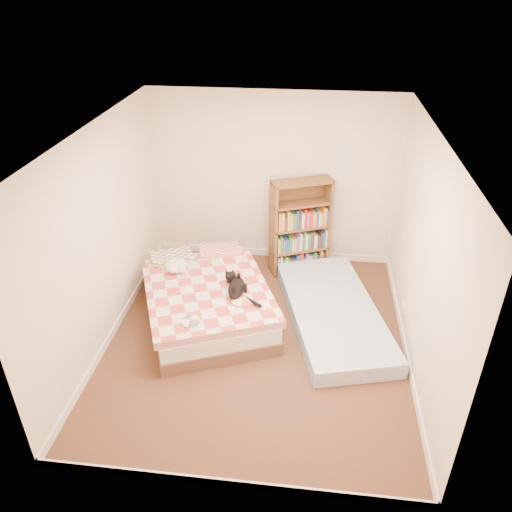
# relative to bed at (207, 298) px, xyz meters

# --- Properties ---
(room) EXTENTS (3.51, 4.01, 2.51)m
(room) POSITION_rel_bed_xyz_m (0.68, -0.42, 0.96)
(room) COLOR #4C3220
(room) RESTS_ON ground
(bed) EXTENTS (2.04, 2.37, 0.53)m
(bed) POSITION_rel_bed_xyz_m (0.00, 0.00, 0.00)
(bed) COLOR brown
(bed) RESTS_ON room
(bookshelf) EXTENTS (0.94, 0.59, 1.39)m
(bookshelf) POSITION_rel_bed_xyz_m (1.10, 1.27, 0.28)
(bookshelf) COLOR #54371D
(bookshelf) RESTS_ON room
(floor_mattress) EXTENTS (1.59, 2.49, 0.21)m
(floor_mattress) POSITION_rel_bed_xyz_m (1.59, 0.08, -0.14)
(floor_mattress) COLOR #7DA2D1
(floor_mattress) RESTS_ON room
(black_cat) EXTENTS (0.37, 0.74, 0.17)m
(black_cat) POSITION_rel_bed_xyz_m (0.41, -0.13, 0.31)
(black_cat) COLOR black
(black_cat) RESTS_ON bed
(white_dog) EXTENTS (0.32, 0.35, 0.15)m
(white_dog) POSITION_rel_bed_xyz_m (-0.44, 0.23, 0.31)
(white_dog) COLOR white
(white_dog) RESTS_ON bed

